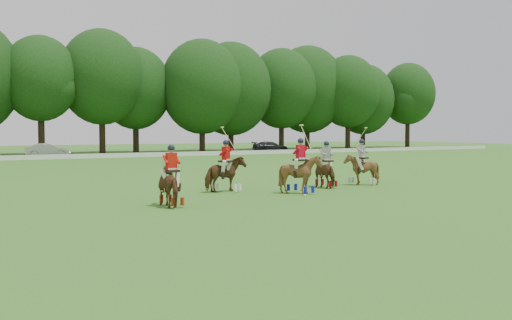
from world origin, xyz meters
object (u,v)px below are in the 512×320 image
polo_stripe_a (326,171)px  car_right (270,147)px  car_mid (48,150)px  polo_red_b (226,174)px  polo_ball (305,196)px  polo_red_a (172,184)px  polo_stripe_b (361,169)px  polo_red_c (301,174)px

polo_stripe_a → car_right: bearing=61.6°
car_mid → polo_stripe_a: size_ratio=1.93×
car_mid → car_right: size_ratio=0.93×
polo_red_b → polo_ball: 3.76m
car_right → polo_ball: bearing=162.3°
polo_red_a → polo_stripe_a: bearing=15.8°
car_right → polo_stripe_b: polo_stripe_b is taller
car_mid → polo_red_c: 39.81m
polo_stripe_a → polo_stripe_b: size_ratio=0.78×
polo_red_c → polo_stripe_a: bearing=30.6°
polo_stripe_b → polo_ball: bearing=-153.7°
car_mid → polo_stripe_b: (7.72, -38.12, 0.11)m
polo_red_a → polo_red_c: 6.31m
car_right → polo_red_c: polo_red_c is taller
car_mid → polo_red_a: bearing=-178.4°
car_mid → polo_red_c: polo_red_c is taller
polo_stripe_b → polo_ball: (-5.21, -2.58, -0.76)m
polo_red_b → polo_stripe_b: bearing=-4.3°
polo_stripe_b → polo_red_b: bearing=175.7°
car_right → polo_red_a: bearing=156.7°
polo_red_c → polo_ball: size_ratio=32.09×
car_mid → polo_red_a: size_ratio=1.93×
car_mid → polo_ball: size_ratio=46.57×
car_mid → car_right: (26.18, 0.00, -0.04)m
polo_red_a → polo_stripe_a: (8.73, 2.47, -0.00)m
car_mid → polo_red_b: size_ratio=1.50×
car_mid → polo_ball: 40.77m
car_mid → car_right: bearing=-83.9°
polo_stripe_b → car_right: bearing=64.2°
polo_red_b → polo_red_a: bearing=-140.5°
polo_red_a → polo_ball: bearing=0.0°
polo_red_a → polo_red_c: polo_red_c is taller
polo_red_a → polo_red_b: 4.89m
polo_red_b → polo_stripe_a: size_ratio=1.29×
polo_red_b → polo_stripe_a: 4.99m
polo_stripe_b → polo_ball: polo_stripe_b is taller
polo_ball → car_mid: bearing=93.5°
polo_red_c → polo_stripe_b: (4.72, 1.58, -0.05)m
polo_red_c → polo_stripe_b: polo_red_c is taller
car_right → polo_stripe_b: (-18.46, -38.12, 0.15)m
polo_red_a → polo_red_c: (6.23, 1.00, 0.07)m
polo_red_b → polo_stripe_a: (4.95, -0.64, -0.03)m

